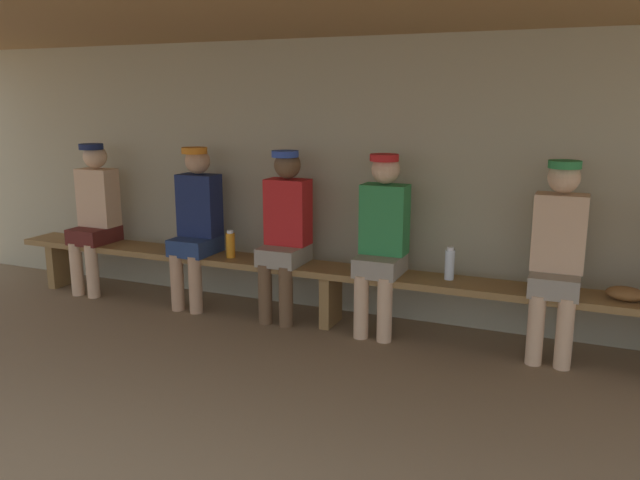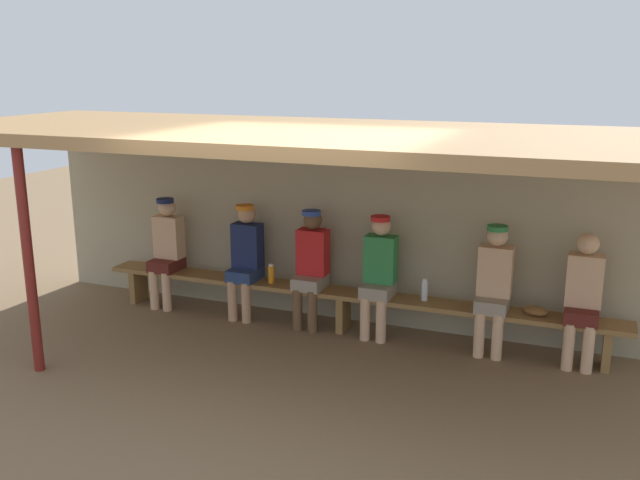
{
  "view_description": "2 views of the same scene",
  "coord_description": "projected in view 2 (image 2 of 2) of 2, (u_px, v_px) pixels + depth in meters",
  "views": [
    {
      "loc": [
        1.79,
        -2.87,
        1.74
      ],
      "look_at": [
        0.06,
        1.2,
        0.76
      ],
      "focal_mm": 35.86,
      "sensor_mm": 36.0,
      "label": 1
    },
    {
      "loc": [
        2.5,
        -5.44,
        2.92
      ],
      "look_at": [
        -0.24,
        1.43,
        1.05
      ],
      "focal_mm": 39.33,
      "sensor_mm": 36.0,
      "label": 2
    }
  ],
  "objects": [
    {
      "name": "player_with_sunglasses",
      "position": [
        583.0,
        295.0,
        6.84
      ],
      "size": [
        0.34,
        0.42,
        1.34
      ],
      "color": "#591E19",
      "rests_on": "ground"
    },
    {
      "name": "bench",
      "position": [
        343.0,
        297.0,
        7.81
      ],
      "size": [
        6.0,
        0.36,
        0.46
      ],
      "color": "olive",
      "rests_on": "ground"
    },
    {
      "name": "water_bottle_orange",
      "position": [
        425.0,
        290.0,
        7.47
      ],
      "size": [
        0.07,
        0.07,
        0.24
      ],
      "color": "silver",
      "rests_on": "bench"
    },
    {
      "name": "back_wall",
      "position": [
        357.0,
        227.0,
        8.04
      ],
      "size": [
        8.0,
        0.2,
        2.2
      ],
      "primitive_type": "cube",
      "color": "tan",
      "rests_on": "ground"
    },
    {
      "name": "player_in_white",
      "position": [
        379.0,
        270.0,
        7.58
      ],
      "size": [
        0.34,
        0.42,
        1.34
      ],
      "color": "gray",
      "rests_on": "ground"
    },
    {
      "name": "dugout_roof",
      "position": [
        314.0,
        136.0,
        6.59
      ],
      "size": [
        8.0,
        2.8,
        0.12
      ],
      "primitive_type": "cube",
      "color": "#9E7547",
      "rests_on": "back_wall"
    },
    {
      "name": "water_bottle_clear",
      "position": [
        271.0,
        274.0,
        8.06
      ],
      "size": [
        0.07,
        0.07,
        0.23
      ],
      "color": "orange",
      "rests_on": "bench"
    },
    {
      "name": "ground_plane",
      "position": [
        287.0,
        387.0,
        6.51
      ],
      "size": [
        24.0,
        24.0,
        0.0
      ],
      "primitive_type": "plane",
      "color": "brown"
    },
    {
      "name": "support_post",
      "position": [
        29.0,
        262.0,
        6.61
      ],
      "size": [
        0.1,
        0.1,
        2.2
      ],
      "primitive_type": "cylinder",
      "color": "maroon",
      "rests_on": "ground"
    },
    {
      "name": "player_leftmost",
      "position": [
        494.0,
        283.0,
        7.14
      ],
      "size": [
        0.34,
        0.42,
        1.34
      ],
      "color": "gray",
      "rests_on": "ground"
    },
    {
      "name": "player_middle",
      "position": [
        311.0,
        263.0,
        7.87
      ],
      "size": [
        0.34,
        0.42,
        1.34
      ],
      "color": "gray",
      "rests_on": "ground"
    },
    {
      "name": "player_rightmost",
      "position": [
        245.0,
        256.0,
        8.16
      ],
      "size": [
        0.34,
        0.42,
        1.34
      ],
      "color": "navy",
      "rests_on": "ground"
    },
    {
      "name": "player_near_post",
      "position": [
        167.0,
        247.0,
        8.55
      ],
      "size": [
        0.34,
        0.42,
        1.34
      ],
      "color": "#591E19",
      "rests_on": "ground"
    },
    {
      "name": "baseball_glove_dark_brown",
      "position": [
        536.0,
        311.0,
        7.03
      ],
      "size": [
        0.27,
        0.21,
        0.09
      ],
      "primitive_type": "ellipsoid",
      "rotation": [
        0.0,
        0.0,
        6.1
      ],
      "color": "brown",
      "rests_on": "bench"
    }
  ]
}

